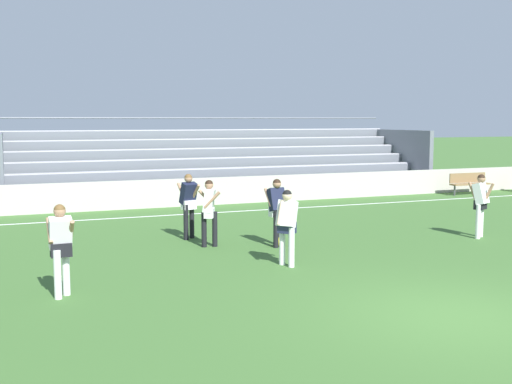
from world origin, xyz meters
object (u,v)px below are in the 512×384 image
(player_white_pressing_high, at_px, (209,207))
(player_white_on_ball, at_px, (480,200))
(player_white_deep_cover, at_px, (287,221))
(soccer_ball, at_px, (279,242))
(player_white_wide_left, at_px, (61,242))
(bench_far_left, at_px, (469,182))
(player_dark_dropping_back, at_px, (189,200))
(player_dark_challenging, at_px, (277,206))
(bleacher_stand, at_px, (225,161))

(player_white_pressing_high, xyz_separation_m, player_white_on_ball, (7.00, -1.50, 0.03))
(player_white_deep_cover, xyz_separation_m, soccer_ball, (0.68, 1.95, -0.86))
(player_white_on_ball, relative_size, player_white_wide_left, 1.02)
(bench_far_left, relative_size, player_white_wide_left, 1.09)
(player_dark_dropping_back, bearing_deg, player_white_wide_left, -128.74)
(player_dark_challenging, height_order, player_white_wide_left, player_dark_challenging)
(bleacher_stand, bearing_deg, bench_far_left, -23.06)
(player_white_deep_cover, bearing_deg, player_dark_dropping_back, 107.04)
(player_dark_dropping_back, bearing_deg, player_white_pressing_high, -80.25)
(bleacher_stand, distance_m, player_white_wide_left, 15.47)
(player_white_pressing_high, relative_size, player_white_on_ball, 0.98)
(player_white_on_ball, bearing_deg, soccer_ball, 170.39)
(bench_far_left, bearing_deg, player_dark_dropping_back, -159.21)
(player_white_wide_left, bearing_deg, player_white_pressing_high, 40.98)
(player_dark_dropping_back, height_order, player_white_wide_left, player_dark_dropping_back)
(bench_far_left, relative_size, soccer_ball, 8.18)
(player_white_on_ball, bearing_deg, bench_far_left, 51.32)
(player_white_deep_cover, bearing_deg, soccer_ball, 70.87)
(player_dark_challenging, height_order, soccer_ball, player_dark_challenging)
(player_dark_challenging, bearing_deg, bleacher_stand, 77.85)
(player_dark_challenging, bearing_deg, player_dark_dropping_back, 136.01)
(bench_far_left, xyz_separation_m, player_white_pressing_high, (-13.21, -6.25, 0.44))
(player_dark_dropping_back, distance_m, player_white_wide_left, 5.64)
(bench_far_left, bearing_deg, bleacher_stand, 156.94)
(player_white_pressing_high, bearing_deg, player_dark_challenging, -19.15)
(bleacher_stand, distance_m, player_white_deep_cover, 13.11)
(player_white_pressing_high, height_order, player_white_on_ball, player_white_on_ball)
(bench_far_left, height_order, player_white_wide_left, player_white_wide_left)
(player_white_deep_cover, relative_size, player_white_on_ball, 0.97)
(bleacher_stand, bearing_deg, player_white_pressing_high, -110.80)
(player_white_pressing_high, xyz_separation_m, player_dark_dropping_back, (-0.20, 1.16, 0.04))
(bleacher_stand, relative_size, player_dark_dropping_back, 10.24)
(bench_far_left, xyz_separation_m, player_white_deep_cover, (-12.28, -8.80, 0.43))
(bleacher_stand, bearing_deg, soccer_ball, -101.86)
(bench_far_left, bearing_deg, player_white_pressing_high, -154.68)
(player_dark_dropping_back, bearing_deg, soccer_ball, -44.01)
(player_white_pressing_high, height_order, player_dark_dropping_back, player_dark_dropping_back)
(player_dark_challenging, relative_size, player_white_deep_cover, 1.02)
(player_white_deep_cover, height_order, player_white_on_ball, player_white_on_ball)
(bench_far_left, distance_m, player_white_deep_cover, 15.11)
(player_dark_dropping_back, relative_size, player_white_on_ball, 1.01)
(bleacher_stand, distance_m, soccer_ball, 11.12)
(bleacher_stand, distance_m, bench_far_left, 10.17)
(player_white_deep_cover, relative_size, soccer_ball, 7.46)
(bench_far_left, distance_m, player_dark_challenging, 13.49)
(player_white_on_ball, bearing_deg, player_dark_dropping_back, 159.70)
(player_white_pressing_high, bearing_deg, bleacher_stand, 69.20)
(bleacher_stand, height_order, player_white_deep_cover, bleacher_stand)
(player_dark_dropping_back, bearing_deg, player_white_deep_cover, -72.96)
(player_white_deep_cover, height_order, player_white_wide_left, player_white_wide_left)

